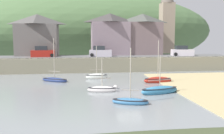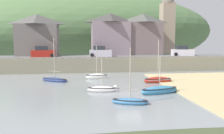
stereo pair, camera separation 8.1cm
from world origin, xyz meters
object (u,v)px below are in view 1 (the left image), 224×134
(waterfront_building_left, at_px, (37,35))
(parked_car_near_slipway, at_px, (43,52))
(church_with_spire, at_px, (167,18))
(sailboat_white_hull, at_px, (130,101))
(parked_car_end_of_row, at_px, (182,51))
(waterfront_building_centre, at_px, (110,34))
(parked_car_by_wall, at_px, (100,52))
(waterfront_building_right, at_px, (143,34))
(mooring_buoy, at_px, (116,87))
(fishing_boat_green, at_px, (97,76))
(sailboat_nearest_shore, at_px, (158,80))
(motorboat_with_cabin, at_px, (55,80))
(sailboat_blue_trim, at_px, (102,89))
(sailboat_tall_mast, at_px, (160,90))

(waterfront_building_left, distance_m, parked_car_near_slipway, 5.75)
(church_with_spire, height_order, sailboat_white_hull, church_with_spire)
(waterfront_building_left, xyz_separation_m, parked_car_end_of_row, (27.69, -4.50, -3.24))
(waterfront_building_centre, distance_m, parked_car_by_wall, 6.13)
(waterfront_building_left, distance_m, parked_car_end_of_row, 28.24)
(waterfront_building_right, relative_size, mooring_buoy, 15.80)
(church_with_spire, distance_m, fishing_boat_green, 27.59)
(church_with_spire, bearing_deg, parked_car_near_slipway, -161.92)
(church_with_spire, bearing_deg, parked_car_by_wall, -151.56)
(fishing_boat_green, height_order, sailboat_nearest_shore, sailboat_nearest_shore)
(waterfront_building_left, bearing_deg, sailboat_white_hull, -67.01)
(waterfront_building_centre, relative_size, fishing_boat_green, 1.71)
(church_with_spire, distance_m, sailboat_nearest_shore, 27.15)
(motorboat_with_cabin, height_order, parked_car_by_wall, motorboat_with_cabin)
(sailboat_blue_trim, relative_size, parked_car_by_wall, 0.89)
(waterfront_building_left, relative_size, mooring_buoy, 15.40)
(waterfront_building_right, distance_m, parked_car_end_of_row, 8.75)
(mooring_buoy, bearing_deg, sailboat_white_hull, -87.29)
(parked_car_by_wall, bearing_deg, sailboat_tall_mast, -72.12)
(sailboat_blue_trim, bearing_deg, parked_car_by_wall, 94.53)
(parked_car_by_wall, bearing_deg, waterfront_building_right, 32.40)
(parked_car_end_of_row, distance_m, mooring_buoy, 24.08)
(parked_car_by_wall, height_order, parked_car_end_of_row, same)
(parked_car_near_slipway, bearing_deg, mooring_buoy, -63.45)
(waterfront_building_left, height_order, sailboat_nearest_shore, waterfront_building_left)
(sailboat_nearest_shore, bearing_deg, fishing_boat_green, 148.93)
(mooring_buoy, bearing_deg, parked_car_end_of_row, 49.12)
(sailboat_white_hull, distance_m, parked_car_near_slipway, 27.10)
(waterfront_building_right, distance_m, fishing_boat_green, 19.54)
(waterfront_building_right, distance_m, parked_car_by_wall, 10.75)
(parked_car_by_wall, height_order, mooring_buoy, parked_car_by_wall)
(sailboat_tall_mast, relative_size, parked_car_near_slipway, 1.07)
(waterfront_building_right, distance_m, sailboat_tall_mast, 26.74)
(sailboat_tall_mast, distance_m, sailboat_blue_trim, 6.06)
(sailboat_tall_mast, xyz_separation_m, parked_car_end_of_row, (11.47, 21.04, 2.89))
(waterfront_building_centre, height_order, motorboat_with_cabin, waterfront_building_centre)
(waterfront_building_centre, bearing_deg, sailboat_nearest_shore, -78.90)
(waterfront_building_left, distance_m, sailboat_white_hull, 32.28)
(sailboat_nearest_shore, height_order, parked_car_near_slipway, sailboat_nearest_shore)
(waterfront_building_left, height_order, parked_car_near_slipway, waterfront_building_left)
(mooring_buoy, bearing_deg, parked_car_near_slipway, 120.22)
(sailboat_nearest_shore, height_order, sailboat_blue_trim, sailboat_nearest_shore)
(parked_car_end_of_row, bearing_deg, fishing_boat_green, -143.30)
(fishing_boat_green, xyz_separation_m, parked_car_by_wall, (1.44, 10.67, 2.89))
(parked_car_end_of_row, bearing_deg, church_with_spire, 95.83)
(parked_car_by_wall, bearing_deg, sailboat_nearest_shore, -61.25)
(sailboat_blue_trim, bearing_deg, sailboat_nearest_shore, 39.49)
(fishing_boat_green, relative_size, sailboat_nearest_shore, 0.86)
(mooring_buoy, bearing_deg, sailboat_nearest_shore, 28.02)
(motorboat_with_cabin, bearing_deg, waterfront_building_right, 76.76)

